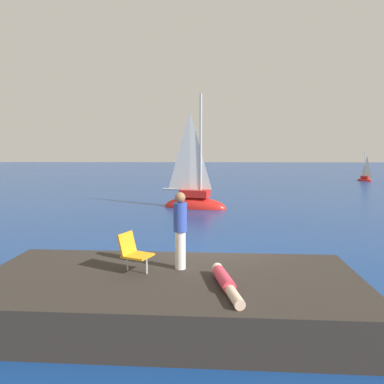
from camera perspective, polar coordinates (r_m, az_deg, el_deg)
ground_plane at (r=10.19m, az=2.03°, el=-12.44°), size 160.00×160.00×0.00m
shore_ledge at (r=7.61m, az=-3.39°, el=-15.91°), size 7.65×3.74×0.84m
boulder_seaward at (r=9.88m, az=-14.83°, el=-13.29°), size 1.24×1.16×0.66m
boulder_inland at (r=9.40m, az=10.80°, el=-14.26°), size 1.25×1.18×0.68m
sailboat_near at (r=20.76m, az=0.39°, el=-1.46°), size 3.85×2.23×6.95m
sailboat_far at (r=42.09m, az=25.26°, el=1.82°), size 1.36×1.83×3.34m
person_sunbather at (r=6.86m, az=5.21°, el=-13.71°), size 0.49×1.75×0.25m
person_standing at (r=7.66m, az=-1.83°, el=-5.65°), size 0.28×0.28×1.62m
beach_chair at (r=7.68m, az=-9.16°, el=-8.96°), size 0.74×0.68×0.80m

